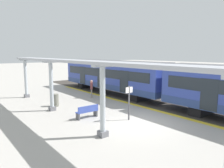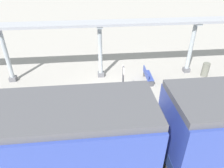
{
  "view_description": "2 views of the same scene",
  "coord_description": "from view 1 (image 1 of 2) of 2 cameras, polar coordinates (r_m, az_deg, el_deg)",
  "views": [
    {
      "loc": [
        9.0,
        8.47,
        4.25
      ],
      "look_at": [
        -0.9,
        -3.71,
        1.93
      ],
      "focal_mm": 33.48,
      "sensor_mm": 36.0,
      "label": 1
    },
    {
      "loc": [
        -10.13,
        0.81,
        7.38
      ],
      "look_at": [
        -1.5,
        -0.11,
        2.01
      ],
      "focal_mm": 33.38,
      "sensor_mm": 36.0,
      "label": 2
    }
  ],
  "objects": [
    {
      "name": "canopy_pillar_second",
      "position": [
        16.0,
        -16.25,
        -0.46
      ],
      "size": [
        1.1,
        0.44,
        3.7
      ],
      "color": "slate",
      "rests_on": "ground"
    },
    {
      "name": "ground_plane",
      "position": [
        13.07,
        7.33,
        -10.63
      ],
      "size": [
        176.0,
        176.0,
        0.0
      ],
      "primitive_type": "plane",
      "color": "#AAA59D"
    },
    {
      "name": "canopy_beam",
      "position": [
        10.35,
        -2.98,
        5.79
      ],
      "size": [
        1.2,
        25.37,
        0.16
      ],
      "primitive_type": "cube",
      "color": "#A8AAB2",
      "rests_on": "canopy_pillar_nearest"
    },
    {
      "name": "canopy_pillar_nearest",
      "position": [
        21.65,
        -22.5,
        1.47
      ],
      "size": [
        1.1,
        0.44,
        3.7
      ],
      "color": "slate",
      "rests_on": "ground"
    },
    {
      "name": "platform_info_sign",
      "position": [
        13.32,
        4.67,
        -4.28
      ],
      "size": [
        0.56,
        0.1,
        2.2
      ],
      "color": "#4C4C51",
      "rests_on": "ground"
    },
    {
      "name": "train_near_carriage",
      "position": [
        22.46,
        -0.45,
        2.24
      ],
      "size": [
        2.65,
        14.42,
        3.48
      ],
      "color": "#3043A0",
      "rests_on": "ground"
    },
    {
      "name": "passenger_waiting_near_edge",
      "position": [
        20.08,
        -5.61,
        -0.74
      ],
      "size": [
        0.47,
        0.53,
        1.71
      ],
      "color": "gray",
      "rests_on": "ground"
    },
    {
      "name": "canopy_pillar_third",
      "position": [
        10.53,
        -2.58,
        -4.62
      ],
      "size": [
        1.1,
        0.44,
        3.7
      ],
      "color": "slate",
      "rests_on": "ground"
    },
    {
      "name": "bench_near_end",
      "position": [
        13.94,
        -6.72,
        -7.49
      ],
      "size": [
        1.52,
        0.5,
        0.86
      ],
      "color": "#364AA2",
      "rests_on": "ground"
    },
    {
      "name": "tactile_edge_strip",
      "position": [
        15.4,
        15.5,
        -7.9
      ],
      "size": [
        0.42,
        31.61,
        0.01
      ],
      "primitive_type": "cube",
      "color": "yellow",
      "rests_on": "ground"
    },
    {
      "name": "trackbed",
      "position": [
        16.86,
        19.1,
        -6.64
      ],
      "size": [
        3.2,
        43.61,
        0.01
      ],
      "primitive_type": "cube",
      "color": "#38332D",
      "rests_on": "ground"
    },
    {
      "name": "trash_bin",
      "position": [
        17.47,
        -15.1,
        -4.28
      ],
      "size": [
        0.48,
        0.48,
        1.0
      ],
      "primitive_type": "cylinder",
      "color": "slate",
      "rests_on": "ground"
    }
  ]
}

